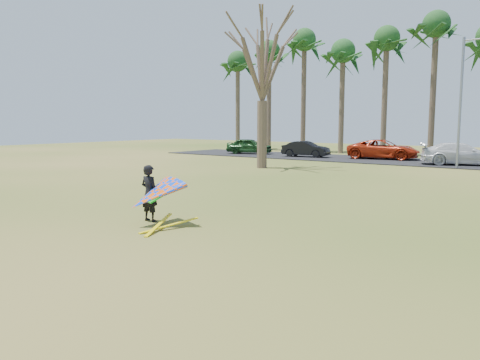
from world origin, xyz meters
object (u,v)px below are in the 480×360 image
Objects in this scene: car_0 at (249,146)px; car_2 at (383,149)px; car_3 at (461,154)px; bare_tree_left at (262,56)px; streetlight at (464,96)px; kite_flyer at (153,195)px; car_1 at (306,149)px.

car_0 is 0.76× the size of car_2.
car_2 is 1.06× the size of car_3.
car_0 is (-7.94, 9.72, -6.16)m from bare_tree_left.
car_2 is (-6.32, 4.00, -3.66)m from streetlight.
car_3 is at bearing -111.03° from car_0.
bare_tree_left is 4.06× the size of kite_flyer.
car_1 is (-12.19, 2.40, -3.77)m from streetlight.
car_3 is at bearing -117.12° from car_2.
kite_flyer is (6.85, -15.53, -6.07)m from bare_tree_left.
car_3 is (11.82, -0.34, 0.09)m from car_1.
bare_tree_left reaches higher than kite_flyer.
bare_tree_left is 1.82× the size of car_2.
streetlight reaches higher than car_0.
car_0 is 17.74m from car_3.
streetlight is 23.06m from kite_flyer.
car_1 is at bearing 96.11° from car_2.
kite_flyer is at bearing -98.35° from streetlight.
car_2 is 2.23× the size of kite_flyer.
car_2 is at bearing -102.72° from car_0.
bare_tree_left is 2.50× the size of car_1.
streetlight is 4.23m from car_3.
car_3 is 2.11× the size of kite_flyer.
bare_tree_left is 13.15m from car_2.
kite_flyer is at bearing -167.00° from car_1.
car_0 is 29.27m from kite_flyer.
car_2 is 26.70m from kite_flyer.
kite_flyer is (-3.31, -22.53, -3.62)m from streetlight.
car_1 is at bearing 109.61° from kite_flyer.
car_2 is (3.84, 11.00, -6.11)m from bare_tree_left.
streetlight is at bearing -131.40° from car_2.
kite_flyer reaches higher than car_1.
car_1 is 0.77× the size of car_3.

